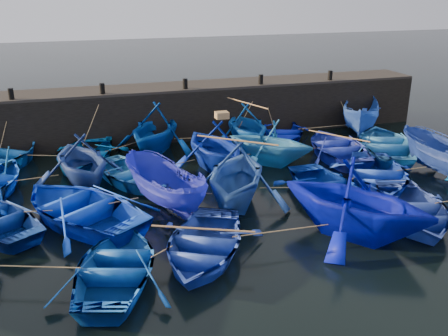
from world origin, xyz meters
name	(u,v)px	position (x,y,z in m)	size (l,w,h in m)	color
ground	(252,218)	(0.00, 0.00, 0.00)	(120.00, 120.00, 0.00)	black
quay_wall	(182,112)	(0.00, 10.50, 1.25)	(26.00, 2.50, 2.50)	black
quay_top	(181,87)	(0.00, 10.50, 2.56)	(26.00, 2.50, 0.12)	black
bollard_0	(11,94)	(-8.00, 9.60, 2.87)	(0.24, 0.24, 0.50)	black
bollard_1	(102,89)	(-4.00, 9.60, 2.87)	(0.24, 0.24, 0.50)	black
bollard_2	(185,84)	(0.00, 9.60, 2.87)	(0.24, 0.24, 0.50)	black
bollard_3	(261,79)	(4.00, 9.60, 2.87)	(0.24, 0.24, 0.50)	black
bollard_4	(330,75)	(8.00, 9.60, 2.87)	(0.24, 0.24, 0.50)	black
boat_1	(84,155)	(-5.17, 7.11, 0.50)	(3.44, 4.81, 1.00)	#0458B5
boat_2	(155,128)	(-1.85, 8.14, 1.17)	(3.84, 4.45, 2.34)	#00348E
boat_3	(247,125)	(2.56, 7.69, 1.06)	(3.46, 4.01, 2.11)	#0A4AAD
boat_4	(282,132)	(4.53, 7.88, 0.46)	(3.16, 4.41, 0.92)	#03119C
boat_5	(361,116)	(9.04, 7.87, 0.96)	(1.87, 4.96, 1.92)	#264DB2
boat_7	(81,159)	(-5.32, 4.77, 1.11)	(3.65, 4.23, 2.23)	navy
boat_8	(133,174)	(-3.44, 4.31, 0.45)	(3.11, 4.35, 0.90)	blue
boat_9	(215,145)	(0.14, 4.92, 1.12)	(3.68, 4.27, 2.25)	#051F8F
boat_10	(270,142)	(2.63, 4.90, 1.03)	(3.36, 3.90, 2.05)	#236CB4
boat_11	(338,147)	(5.95, 4.81, 0.50)	(3.42, 4.78, 0.99)	#1C2BA2
boat_12	(386,144)	(8.27, 4.43, 0.54)	(3.72, 5.20, 1.08)	#2062AA
boat_14	(81,207)	(-5.52, 1.46, 0.56)	(3.85, 5.39, 1.12)	#072ED5
boat_15	(164,187)	(-2.70, 1.65, 0.85)	(1.65, 4.37, 1.69)	#1921A7
boat_16	(236,174)	(-0.17, 1.22, 1.20)	(3.95, 4.58, 2.41)	#244C9B
boat_17	(327,187)	(3.23, 0.77, 0.45)	(3.13, 4.37, 0.91)	navy
boat_18	(377,174)	(5.68, 1.24, 0.50)	(3.44, 4.80, 1.00)	#1131AD
boat_19	(446,157)	(8.86, 1.24, 0.87)	(1.69, 4.48, 1.73)	navy
boat_21	(118,266)	(-4.75, -2.47, 0.45)	(3.12, 4.36, 0.90)	navy
boat_22	(203,244)	(-2.28, -2.03, 0.46)	(3.19, 4.46, 0.93)	#1F3A97
boat_23	(356,199)	(2.59, -2.15, 1.28)	(4.19, 4.86, 2.56)	#00079C
boat_24	(412,208)	(5.02, -1.80, 0.48)	(3.31, 4.62, 0.96)	#29429C
wooden_crate	(222,115)	(0.44, 4.92, 2.38)	(0.53, 0.44, 0.27)	olive
mooring_ropes	(211,151)	(-0.05, 4.93, 0.88)	(17.82, 12.01, 2.10)	tan
loose_oars	(263,144)	(1.52, 2.92, 1.64)	(10.48, 11.79, 1.54)	#99724C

